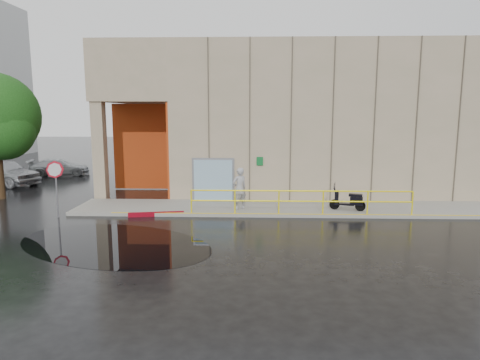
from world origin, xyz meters
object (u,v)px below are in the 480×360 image
(stop_sign, at_px, (55,176))
(red_curb, at_px, (156,214))
(person, at_px, (240,188))
(car_c, at_px, (59,167))
(car_a, at_px, (4,172))
(scooter, at_px, (348,195))

(stop_sign, bearing_deg, red_curb, -17.09)
(person, relative_size, car_c, 0.47)
(car_c, bearing_deg, car_a, 143.71)
(person, height_order, stop_sign, stop_sign)
(red_curb, bearing_deg, stop_sign, -175.08)
(red_curb, xyz_separation_m, car_c, (-9.54, 11.54, 0.50))
(person, bearing_deg, scooter, 146.21)
(red_curb, xyz_separation_m, car_a, (-11.17, 7.53, 0.72))
(stop_sign, distance_m, car_a, 10.58)
(person, height_order, red_curb, person)
(stop_sign, bearing_deg, car_a, 109.50)
(red_curb, bearing_deg, person, 13.21)
(stop_sign, height_order, car_a, stop_sign)
(scooter, relative_size, red_curb, 0.67)
(scooter, relative_size, car_c, 0.40)
(car_a, height_order, car_c, car_a)
(person, relative_size, car_a, 0.40)
(red_curb, height_order, car_c, car_c)
(red_curb, distance_m, car_a, 13.49)
(stop_sign, height_order, car_c, stop_sign)
(stop_sign, xyz_separation_m, red_curb, (4.19, 0.36, -1.71))
(red_curb, height_order, car_a, car_a)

